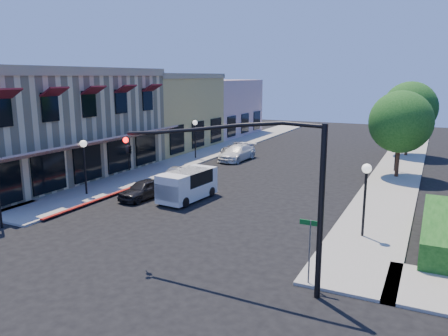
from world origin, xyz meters
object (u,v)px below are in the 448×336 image
at_px(street_tree_b, 410,108).
at_px(parked_car_c, 237,153).
at_px(lamppost_right_near, 366,182).
at_px(lamppost_right_far, 397,138).
at_px(street_tree_a, 401,122).
at_px(parked_car_b, 177,177).
at_px(lamppost_left_far, 195,129).
at_px(street_name_sign, 310,242).
at_px(signal_mast_arm, 261,176).
at_px(parked_car_d, 237,148).
at_px(white_van, 187,183).
at_px(parked_car_a, 144,189).
at_px(lamppost_left_near, 84,153).

height_order(street_tree_b, parked_car_c, street_tree_b).
relative_size(lamppost_right_near, lamppost_right_far, 1.00).
distance_m(street_tree_a, parked_car_c, 14.09).
distance_m(street_tree_b, parked_car_b, 23.72).
xyz_separation_m(lamppost_left_far, parked_car_b, (3.66, -9.00, -2.15)).
height_order(street_name_sign, lamppost_right_far, lamppost_right_far).
distance_m(signal_mast_arm, street_name_sign, 2.98).
bearing_deg(parked_car_c, parked_car_d, 119.04).
distance_m(street_name_sign, parked_car_b, 16.43).
xyz_separation_m(street_tree_a, street_name_sign, (-1.30, -19.80, -2.50)).
height_order(white_van, parked_car_a, white_van).
bearing_deg(street_tree_b, parked_car_c, -146.87).
height_order(street_tree_b, street_name_sign, street_tree_b).
bearing_deg(parked_car_c, lamppost_right_near, -44.95).
relative_size(street_tree_a, signal_mast_arm, 0.81).
xyz_separation_m(parked_car_a, parked_car_c, (0.00, 14.10, 0.09)).
height_order(lamppost_left_near, parked_car_b, lamppost_left_near).
distance_m(street_tree_b, lamppost_right_near, 24.07).
height_order(street_tree_a, lamppost_left_near, street_tree_a).
xyz_separation_m(signal_mast_arm, lamppost_right_far, (2.64, 22.50, -1.35)).
distance_m(street_tree_b, parked_car_c, 16.69).
bearing_deg(signal_mast_arm, street_tree_b, 84.49).
xyz_separation_m(lamppost_left_near, parked_car_a, (3.70, 1.03, -2.14)).
bearing_deg(parked_car_a, parked_car_c, 97.42).
distance_m(lamppost_left_near, white_van, 6.80).
xyz_separation_m(street_tree_b, street_name_sign, (-1.30, -29.80, -2.85)).
relative_size(parked_car_c, parked_car_d, 1.15).
distance_m(lamppost_right_far, parked_car_c, 13.49).
bearing_deg(lamppost_left_near, parked_car_d, 82.60).
distance_m(street_tree_b, parked_car_d, 16.60).
bearing_deg(parked_car_d, white_van, -73.36).
bearing_deg(lamppost_right_far, parked_car_c, -176.23).
height_order(lamppost_left_far, parked_car_c, lamppost_left_far).
distance_m(lamppost_right_near, lamppost_right_far, 16.00).
height_order(street_name_sign, lamppost_left_near, lamppost_left_near).
xyz_separation_m(street_tree_a, street_tree_b, (0.00, 10.00, 0.35)).
bearing_deg(lamppost_left_far, parked_car_c, 16.89).
relative_size(lamppost_right_near, parked_car_a, 1.02).
relative_size(lamppost_right_near, parked_car_d, 0.86).
relative_size(street_name_sign, white_van, 0.59).
height_order(street_tree_b, white_van, street_tree_b).
xyz_separation_m(street_tree_b, lamppost_right_near, (-0.30, -24.00, -1.81)).
xyz_separation_m(lamppost_left_far, white_van, (6.29, -12.05, -1.68)).
bearing_deg(street_tree_b, parked_car_a, -120.62).
bearing_deg(signal_mast_arm, lamppost_left_near, 155.63).
relative_size(lamppost_left_far, lamppost_right_far, 1.00).
bearing_deg(lamppost_left_near, signal_mast_arm, -24.37).
height_order(street_tree_a, lamppost_right_far, street_tree_a).
height_order(street_tree_b, parked_car_d, street_tree_b).
height_order(street_tree_b, parked_car_b, street_tree_b).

